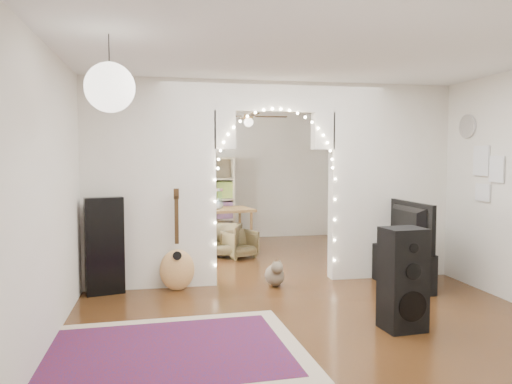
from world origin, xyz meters
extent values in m
plane|color=black|center=(0.00, 0.00, 0.00)|extent=(7.50, 7.50, 0.00)
cube|color=white|center=(0.00, 0.00, 2.70)|extent=(5.00, 7.50, 0.02)
cube|color=silver|center=(0.00, 3.75, 1.35)|extent=(5.00, 0.02, 2.70)
cube|color=silver|center=(0.00, -3.75, 1.35)|extent=(5.00, 0.02, 2.70)
cube|color=silver|center=(-2.50, 0.00, 1.35)|extent=(0.02, 7.50, 2.70)
cube|color=silver|center=(2.50, 0.00, 1.35)|extent=(0.02, 7.50, 2.70)
cube|color=silver|center=(-1.65, 0.00, 1.35)|extent=(1.70, 0.20, 2.70)
cube|color=silver|center=(1.65, 0.00, 1.35)|extent=(1.70, 0.20, 2.70)
cube|color=silver|center=(0.00, 0.00, 2.50)|extent=(1.60, 0.20, 0.40)
cube|color=white|center=(-2.47, 1.80, 1.50)|extent=(0.04, 1.20, 1.40)
cylinder|color=white|center=(2.48, -0.60, 2.10)|extent=(0.03, 0.31, 0.31)
sphere|color=white|center=(-1.90, -2.40, 2.25)|extent=(0.40, 0.40, 0.40)
cube|color=maroon|center=(-1.51, -2.27, 0.01)|extent=(2.52, 1.93, 0.02)
cube|color=black|center=(-2.20, -0.25, 0.60)|extent=(0.48, 0.26, 1.20)
ellipsoid|color=tan|center=(-1.32, -0.25, 0.46)|extent=(0.45, 0.20, 0.53)
cube|color=#301F0D|center=(-1.32, -0.25, 0.90)|extent=(0.05, 0.04, 0.61)
cube|color=#301F0D|center=(-1.32, -0.25, 1.23)|extent=(0.07, 0.04, 0.13)
ellipsoid|color=brown|center=(-0.05, -0.25, 0.14)|extent=(0.26, 0.39, 0.27)
sphere|color=brown|center=(-0.06, -0.41, 0.27)|extent=(0.16, 0.16, 0.16)
cone|color=brown|center=(-0.10, -0.41, 0.35)|extent=(0.05, 0.05, 0.06)
cone|color=brown|center=(-0.02, -0.41, 0.35)|extent=(0.05, 0.05, 0.06)
cylinder|color=brown|center=(-0.05, -0.04, 0.05)|extent=(0.05, 0.26, 0.08)
cube|color=black|center=(0.81, -2.12, 0.50)|extent=(0.42, 0.37, 1.01)
cylinder|color=black|center=(0.82, -2.29, 0.28)|extent=(0.29, 0.05, 0.29)
cylinder|color=black|center=(0.82, -2.29, 0.62)|extent=(0.16, 0.03, 0.16)
cylinder|color=black|center=(0.82, -2.29, 0.84)|extent=(0.09, 0.03, 0.09)
cube|color=black|center=(1.58, -0.62, 0.25)|extent=(0.41, 1.01, 0.50)
imported|color=black|center=(1.58, -0.62, 0.81)|extent=(0.16, 1.08, 0.62)
cube|color=tan|center=(-0.87, 3.50, 0.85)|extent=(1.66, 0.47, 1.69)
cube|color=brown|center=(-0.48, 2.47, 0.73)|extent=(1.32, 1.00, 0.05)
cylinder|color=brown|center=(-0.93, 2.07, 0.35)|extent=(0.05, 0.05, 0.70)
cylinder|color=brown|center=(0.09, 2.25, 0.35)|extent=(0.05, 0.05, 0.70)
cylinder|color=brown|center=(-1.04, 2.70, 0.35)|extent=(0.05, 0.05, 0.70)
cylinder|color=brown|center=(-0.02, 2.88, 0.35)|extent=(0.05, 0.05, 0.70)
imported|color=silver|center=(-0.48, 2.47, 0.85)|extent=(0.21, 0.21, 0.19)
imported|color=brown|center=(-0.49, 1.84, 0.28)|extent=(0.77, 0.78, 0.56)
imported|color=brown|center=(-0.21, 1.69, 0.23)|extent=(0.65, 0.65, 0.46)
camera|label=1|loc=(-1.51, -6.57, 1.69)|focal=35.00mm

